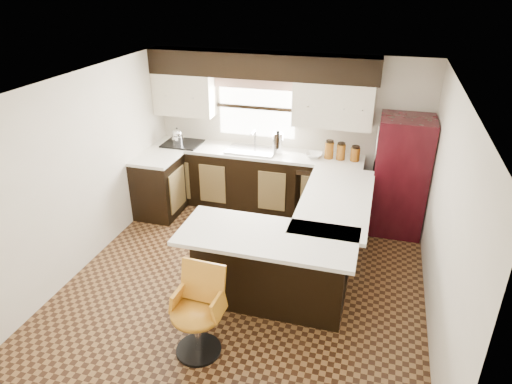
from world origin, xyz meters
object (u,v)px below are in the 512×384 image
(refrigerator, at_px, (401,176))
(peninsula_return, at_px, (270,269))
(peninsula_long, at_px, (329,232))
(bar_chair, at_px, (196,315))

(refrigerator, bearing_deg, peninsula_return, -122.32)
(peninsula_long, distance_m, peninsula_return, 1.11)
(peninsula_return, height_order, refrigerator, refrigerator)
(refrigerator, relative_size, bar_chair, 1.82)
(peninsula_long, bearing_deg, refrigerator, 54.53)
(peninsula_return, xyz_separation_m, bar_chair, (-0.50, -0.93, 0.01))
(peninsula_long, distance_m, bar_chair, 2.17)
(peninsula_long, height_order, refrigerator, refrigerator)
(peninsula_long, relative_size, peninsula_return, 1.18)
(refrigerator, height_order, bar_chair, refrigerator)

